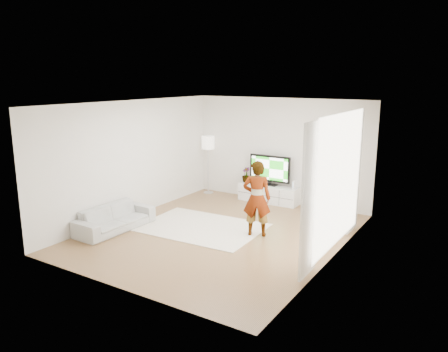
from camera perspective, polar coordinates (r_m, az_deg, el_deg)
The scene contains 17 objects.
floor at distance 9.59m, azimuth -0.55°, elevation -7.49°, with size 6.00×6.00×0.00m, color #936542.
ceiling at distance 9.01m, azimuth -0.59°, elevation 9.46°, with size 6.00×6.00×0.00m, color white.
wall_left at distance 10.73m, azimuth -11.89°, elevation 2.19°, with size 0.02×6.00×2.80m, color silver.
wall_right at distance 8.16m, azimuth 14.38°, elevation -1.25°, with size 0.02×6.00×2.80m, color silver.
wall_back at distance 11.79m, azimuth 7.34°, elevation 3.30°, with size 5.00×0.02×2.80m, color silver.
wall_front at distance 6.94m, azimuth -14.09°, elevation -3.68°, with size 5.00×0.02×2.80m, color silver.
window at distance 8.43m, azimuth 14.91°, elevation -0.48°, with size 0.01×2.60×2.50m, color white.
curtain_near at distance 7.29m, azimuth 11.17°, elevation -3.17°, with size 0.04×0.70×2.60m, color white.
curtain_far at distance 9.69m, azimuth 16.74°, elevation 0.50°, with size 0.04×0.70×2.60m, color white.
media_console at distance 11.91m, azimuth 5.87°, elevation -2.31°, with size 1.67×0.47×0.47m.
television at distance 11.78m, azimuth 6.00°, elevation 0.90°, with size 1.17×0.23×0.81m.
game_console at distance 11.53m, azimuth 9.16°, elevation -1.15°, with size 0.05×0.16×0.21m.
potted_plant at distance 12.12m, azimuth 2.91°, elevation 0.17°, with size 0.23×0.23×0.42m, color #3F7238.
rug at distance 9.96m, azimuth -3.04°, elevation -6.67°, with size 2.70×1.94×0.01m, color white.
player at distance 9.24m, azimuth 4.31°, elevation -2.93°, with size 0.59×0.39×1.62m, color #334772.
sofa at distance 10.02m, azimuth -14.06°, elevation -5.34°, with size 1.86×0.73×0.54m, color #AAAAA5.
floor_lamp at distance 12.57m, azimuth -2.10°, elevation 4.05°, with size 0.37×0.37×1.67m.
Camera 1 is at (4.86, -7.57, 3.32)m, focal length 35.00 mm.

